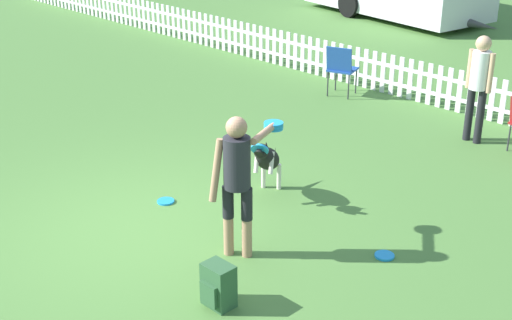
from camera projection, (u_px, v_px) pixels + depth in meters
The scene contains 9 objects.
ground_plane at pixel (144, 230), 8.10m from camera, with size 240.00×240.00×0.00m, color #4C7A38.
handler_person at pixel (239, 170), 7.25m from camera, with size 0.44×1.04×1.56m.
leaping_dog at pixel (267, 158), 8.65m from camera, with size 0.66×0.94×0.89m.
frisbee_near_handler at pixel (384, 256), 7.55m from camera, with size 0.21×0.21×0.02m.
frisbee_near_dog at pixel (166, 201), 8.74m from camera, with size 0.21×0.21×0.02m.
backpack_on_grass at pixel (218, 286), 6.65m from camera, with size 0.29×0.25×0.44m.
picket_fence at pixel (439, 86), 11.92m from camera, with size 27.78×0.04×0.72m.
folding_chair_center at pixel (341, 66), 12.39m from camera, with size 0.58×0.59×0.91m.
spectator_standing at pixel (479, 79), 10.24m from camera, with size 0.42×0.27×1.59m.
Camera 1 is at (5.96, -4.12, 3.91)m, focal length 50.00 mm.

